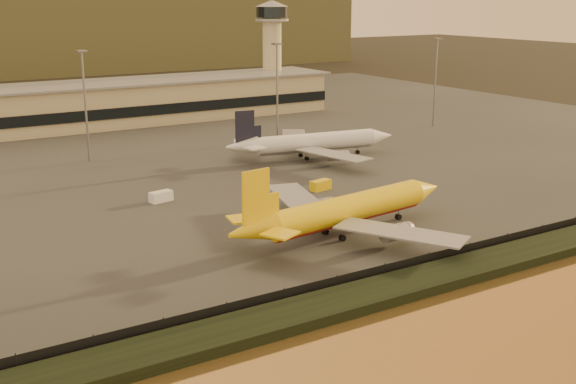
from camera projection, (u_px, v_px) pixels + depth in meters
name	position (u px, v px, depth m)	size (l,w,h in m)	color
ground	(318.00, 255.00, 107.73)	(900.00, 900.00, 0.00)	black
embankment	(392.00, 289.00, 93.63)	(320.00, 7.00, 1.40)	black
tarmac	(110.00, 146.00, 185.43)	(320.00, 220.00, 0.20)	#2D2D2D
perimeter_fence	(373.00, 275.00, 96.75)	(300.00, 0.05, 2.20)	black
terminal_building	(23.00, 111.00, 201.39)	(202.00, 25.00, 12.60)	tan
control_tower	(272.00, 43.00, 244.90)	(11.20, 11.20, 35.50)	tan
apron_light_masts	(194.00, 89.00, 172.59)	(152.20, 12.20, 25.40)	slate
dhl_cargo_jet	(345.00, 211.00, 115.43)	(45.04, 43.79, 13.45)	yellow
white_narrowbody_jet	(313.00, 143.00, 170.15)	(42.69, 41.18, 12.29)	white
gse_vehicle_yellow	(321.00, 185.00, 142.79)	(4.36, 1.96, 1.96)	yellow
gse_vehicle_white	(161.00, 196.00, 134.82)	(4.30, 1.94, 1.94)	white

